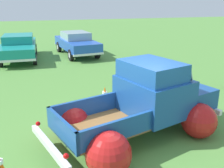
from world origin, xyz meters
TOP-DOWN VIEW (x-y plane):
  - ground_plane at (0.00, 0.00)m, footprint 80.00×80.00m
  - vintage_pickup_truck at (0.37, 0.12)m, footprint 4.98×3.75m
  - show_car_0 at (-3.21, 10.33)m, footprint 2.01×4.74m
  - show_car_1 at (0.23, 10.77)m, footprint 2.43×4.81m
  - lane_cone_0 at (-0.15, 2.29)m, footprint 0.36×0.36m

SIDE VIEW (x-z plane):
  - ground_plane at x=0.00m, z-range 0.00..0.00m
  - lane_cone_0 at x=-0.15m, z-range 0.00..0.63m
  - vintage_pickup_truck at x=0.37m, z-range -0.22..1.74m
  - show_car_1 at x=0.23m, z-range 0.07..1.50m
  - show_car_0 at x=-3.21m, z-range 0.07..1.50m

